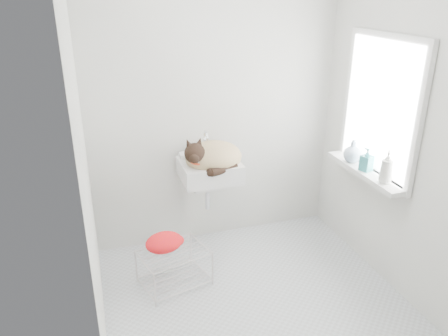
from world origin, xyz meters
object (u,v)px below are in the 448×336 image
object	(u,v)px
cat	(211,157)
bottle_c	(351,162)
wire_rack	(174,267)
bottle_b	(365,170)
bottle_a	(384,183)
sink	(210,161)

from	to	relation	value
cat	bottle_c	distance (m)	1.17
wire_rack	bottle_b	size ratio (longest dim) A/B	2.68
cat	bottle_b	bearing A→B (deg)	-26.48
bottle_a	bottle_b	distance (m)	0.24
sink	cat	size ratio (longest dim) A/B	0.99
wire_rack	bottle_b	bearing A→B (deg)	-5.91
wire_rack	bottle_c	xyz separation A→B (m)	(1.54, 0.04, 0.70)
bottle_b	cat	bearing A→B (deg)	154.21
sink	bottle_c	world-z (taller)	sink
cat	bottle_a	distance (m)	1.36
wire_rack	bottle_a	world-z (taller)	bottle_a
cat	wire_rack	bearing A→B (deg)	-138.70
bottle_c	sink	bearing A→B (deg)	162.38
cat	bottle_b	world-z (taller)	cat
cat	wire_rack	xyz separation A→B (m)	(-0.42, -0.38, -0.74)
bottle_a	bottle_c	bearing A→B (deg)	90.00
sink	wire_rack	xyz separation A→B (m)	(-0.41, -0.40, -0.70)
wire_rack	cat	bearing A→B (deg)	42.00
sink	bottle_a	world-z (taller)	bottle_a
bottle_c	wire_rack	bearing A→B (deg)	-178.50
bottle_b	bottle_c	world-z (taller)	bottle_c
wire_rack	bottle_c	distance (m)	1.69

